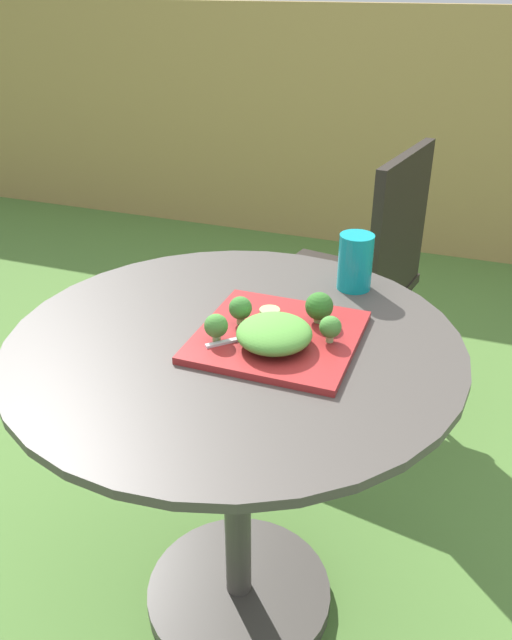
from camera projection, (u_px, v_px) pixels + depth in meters
name	position (u px, v px, depth m)	size (l,w,h in m)	color
ground_plane	(239.00, 598.00, 1.56)	(12.00, 12.00, 0.00)	#4C7533
bamboo_fence	(413.00, 136.00, 3.26)	(8.00, 0.08, 1.22)	#9E7F47
patio_table	(236.00, 452.00, 1.34)	(0.86, 0.86, 0.73)	#423D38
patio_chair	(361.00, 268.00, 2.00)	(0.51, 0.51, 0.90)	black
salad_plate	(278.00, 336.00, 1.20)	(0.29, 0.29, 0.01)	maroon
drinking_glass	(355.00, 265.00, 1.37)	(0.07, 0.07, 0.12)	#0F8C93
fork	(253.00, 336.00, 1.18)	(0.12, 0.12, 0.00)	silver
lettuce_mound	(274.00, 333.00, 1.14)	(0.14, 0.14, 0.05)	#519338
broccoli_floret_0	(242.00, 309.00, 1.21)	(0.04, 0.04, 0.06)	#99B770
broccoli_floret_1	(330.00, 327.00, 1.15)	(0.04, 0.04, 0.05)	#99B770
broccoli_floret_2	(319.00, 306.00, 1.22)	(0.05, 0.05, 0.06)	#99B770
broccoli_floret_3	(216.00, 326.00, 1.15)	(0.04, 0.04, 0.05)	#99B770
cucumber_slice_0	(270.00, 311.00, 1.26)	(0.04, 0.04, 0.01)	#8EB766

